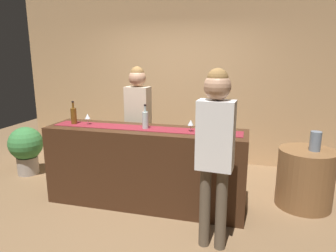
{
  "coord_description": "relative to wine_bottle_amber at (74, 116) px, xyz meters",
  "views": [
    {
      "loc": [
        1.21,
        -3.43,
        1.87
      ],
      "look_at": [
        0.3,
        0.0,
        1.05
      ],
      "focal_mm": 32.6,
      "sensor_mm": 36.0,
      "label": 1
    }
  ],
  "objects": [
    {
      "name": "potted_plant_tall",
      "position": [
        -1.2,
        0.48,
        -0.66
      ],
      "size": [
        0.53,
        0.53,
        0.77
      ],
      "color": "#9E9389",
      "rests_on": "ground"
    },
    {
      "name": "wine_bottle_clear",
      "position": [
        0.99,
        -0.02,
        0.0
      ],
      "size": [
        0.07,
        0.07,
        0.3
      ],
      "color": "#B2C6C1",
      "rests_on": "bar_counter"
    },
    {
      "name": "customer_sipping",
      "position": [
        1.91,
        -0.7,
        -0.01
      ],
      "size": [
        0.35,
        0.25,
        1.76
      ],
      "rotation": [
        0.0,
        0.0,
        -0.08
      ],
      "color": "brown",
      "rests_on": "ground"
    },
    {
      "name": "wine_bottle_amber",
      "position": [
        0.0,
        0.0,
        0.0
      ],
      "size": [
        0.07,
        0.07,
        0.3
      ],
      "color": "brown",
      "rests_on": "bar_counter"
    },
    {
      "name": "counter_runner_cloth",
      "position": [
        0.97,
        -0.0,
        -0.11
      ],
      "size": [
        2.36,
        0.28,
        0.01
      ],
      "primitive_type": "cube",
      "color": "maroon",
      "rests_on": "bar_counter"
    },
    {
      "name": "wine_glass_near_customer",
      "position": [
        1.88,
        -0.11,
        -0.01
      ],
      "size": [
        0.07,
        0.07,
        0.14
      ],
      "color": "silver",
      "rests_on": "bar_counter"
    },
    {
      "name": "bar_counter",
      "position": [
        0.97,
        -0.0,
        -0.61
      ],
      "size": [
        2.49,
        0.6,
        1.0
      ],
      "primitive_type": "cube",
      "color": "#3D2314",
      "rests_on": "ground"
    },
    {
      "name": "wine_glass_mid_counter",
      "position": [
        1.54,
        -0.02,
        -0.01
      ],
      "size": [
        0.07,
        0.07,
        0.14
      ],
      "color": "silver",
      "rests_on": "bar_counter"
    },
    {
      "name": "ground_plane",
      "position": [
        0.97,
        -0.0,
        -1.11
      ],
      "size": [
        10.0,
        10.0,
        0.0
      ],
      "primitive_type": "plane",
      "color": "brown"
    },
    {
      "name": "vase_on_side_table",
      "position": [
        2.99,
        0.44,
        -0.25
      ],
      "size": [
        0.13,
        0.13,
        0.24
      ],
      "primitive_type": "cylinder",
      "color": "slate",
      "rests_on": "round_side_table"
    },
    {
      "name": "wine_bottle_green",
      "position": [
        1.69,
        -0.01,
        0.0
      ],
      "size": [
        0.07,
        0.07,
        0.3
      ],
      "color": "#194723",
      "rests_on": "bar_counter"
    },
    {
      "name": "bartender",
      "position": [
        0.67,
        0.58,
        -0.04
      ],
      "size": [
        0.35,
        0.24,
        1.72
      ],
      "rotation": [
        0.0,
        0.0,
        3.06
      ],
      "color": "#26262B",
      "rests_on": "ground"
    },
    {
      "name": "back_wall",
      "position": [
        0.97,
        1.9,
        0.34
      ],
      "size": [
        6.0,
        0.12,
        2.9
      ],
      "primitive_type": "cube",
      "color": "tan",
      "rests_on": "ground"
    },
    {
      "name": "round_side_table",
      "position": [
        2.92,
        0.46,
        -0.74
      ],
      "size": [
        0.68,
        0.68,
        0.74
      ],
      "primitive_type": "cylinder",
      "color": "brown",
      "rests_on": "ground"
    },
    {
      "name": "wine_glass_far_end",
      "position": [
        0.19,
        0.01,
        -0.01
      ],
      "size": [
        0.07,
        0.07,
        0.14
      ],
      "color": "silver",
      "rests_on": "bar_counter"
    }
  ]
}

